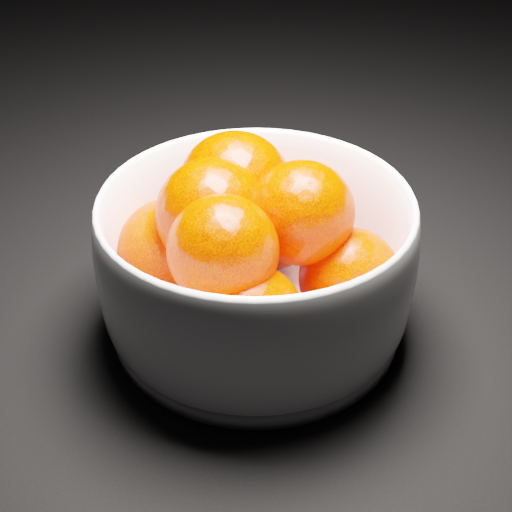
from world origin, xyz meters
TOP-DOWN VIEW (x-y plane):
  - bowl at (0.25, -0.25)m, footprint 0.23×0.23m
  - orange_pile at (0.25, -0.24)m, footprint 0.17×0.18m

SIDE VIEW (x-z plane):
  - bowl at x=0.25m, z-range 0.00..0.11m
  - orange_pile at x=0.25m, z-range 0.01..0.14m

